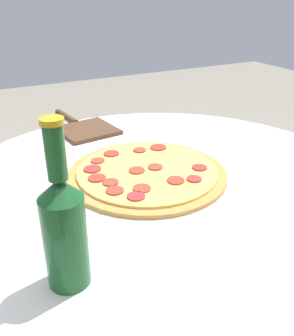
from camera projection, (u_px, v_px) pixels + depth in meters
name	position (u px, v px, depth m)	size (l,w,h in m)	color
table	(163.00, 241.00, 0.94)	(1.03, 1.03, 0.70)	white
pizza	(147.00, 173.00, 0.89)	(0.38, 0.38, 0.02)	#C68E47
beer_bottle	(64.00, 227.00, 0.53)	(0.06, 0.06, 0.26)	#195628
pizza_paddle	(83.00, 128.00, 1.17)	(0.18, 0.32, 0.02)	brown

